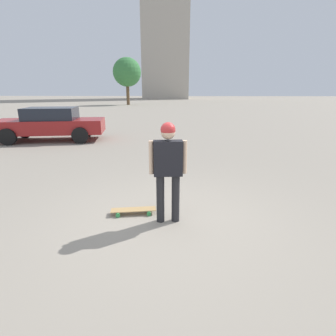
# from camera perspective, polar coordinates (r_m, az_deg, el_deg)

# --- Properties ---
(ground_plane) EXTENTS (220.00, 220.00, 0.00)m
(ground_plane) POSITION_cam_1_polar(r_m,az_deg,el_deg) (4.64, 0.00, -11.40)
(ground_plane) COLOR gray
(person) EXTENTS (0.25, 0.61, 1.70)m
(person) POSITION_cam_1_polar(r_m,az_deg,el_deg) (4.25, 0.00, 0.97)
(person) COLOR #262628
(person) RESTS_ON ground_plane
(skateboard) EXTENTS (0.36, 0.83, 0.09)m
(skateboard) POSITION_cam_1_polar(r_m,az_deg,el_deg) (4.88, -7.52, -9.08)
(skateboard) COLOR tan
(skateboard) RESTS_ON ground_plane
(car_parked_near) EXTENTS (2.64, 4.92, 1.46)m
(car_parked_near) POSITION_cam_1_polar(r_m,az_deg,el_deg) (12.94, -24.25, 8.84)
(car_parked_near) COLOR maroon
(car_parked_near) RESTS_ON ground_plane
(building_block_distant) EXTENTS (14.78, 12.04, 41.68)m
(building_block_distant) POSITION_cam_1_polar(r_m,az_deg,el_deg) (79.80, -0.25, 30.02)
(building_block_distant) COLOR #B2A899
(building_block_distant) RESTS_ON ground_plane
(tree_distant) EXTENTS (4.33, 4.33, 7.07)m
(tree_distant) POSITION_cam_1_polar(r_m,az_deg,el_deg) (43.35, -8.91, 19.89)
(tree_distant) COLOR brown
(tree_distant) RESTS_ON ground_plane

